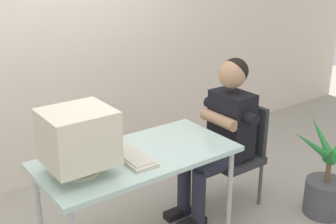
% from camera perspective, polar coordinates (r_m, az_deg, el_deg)
% --- Properties ---
extents(wall_back, '(8.00, 0.10, 3.00)m').
position_cam_1_polar(wall_back, '(4.05, -11.56, 12.53)').
color(wall_back, beige).
rests_on(wall_back, ground_plane).
extents(desk, '(1.36, 0.67, 0.74)m').
position_cam_1_polar(desk, '(2.96, -4.02, -6.57)').
color(desk, '#B7B7BC').
rests_on(desk, ground_plane).
extents(crt_monitor, '(0.41, 0.37, 0.41)m').
position_cam_1_polar(crt_monitor, '(2.63, -11.70, -3.32)').
color(crt_monitor, beige).
rests_on(crt_monitor, desk).
extents(keyboard, '(0.19, 0.42, 0.03)m').
position_cam_1_polar(keyboard, '(2.87, -4.79, -5.86)').
color(keyboard, beige).
rests_on(keyboard, desk).
extents(office_chair, '(0.42, 0.42, 0.86)m').
position_cam_1_polar(office_chair, '(3.65, 9.15, -4.90)').
color(office_chair, '#4C4C51').
rests_on(office_chair, ground_plane).
extents(person_seated, '(0.70, 0.55, 1.27)m').
position_cam_1_polar(person_seated, '(3.44, 7.16, -2.41)').
color(person_seated, black).
rests_on(person_seated, ground_plane).
extents(potted_plant, '(0.67, 0.62, 0.79)m').
position_cam_1_polar(potted_plant, '(3.73, 20.24, -8.73)').
color(potted_plant, '#4C4C51').
rests_on(potted_plant, ground_plane).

